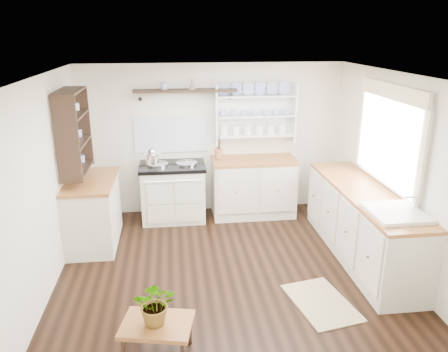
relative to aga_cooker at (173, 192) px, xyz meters
The scene contains 19 objects.
floor 1.75m from the aga_cooker, 68.11° to the right, with size 4.00×3.80×0.01m, color black.
wall_back 1.01m from the aga_cooker, 27.65° to the left, with size 4.00×0.02×2.30m, color silver.
wall_right 3.14m from the aga_cooker, 30.82° to the right, with size 0.02×3.80×2.30m, color silver.
wall_left 2.20m from the aga_cooker, 131.10° to the right, with size 0.02×3.80×2.30m, color silver.
ceiling 2.51m from the aga_cooker, 68.11° to the right, with size 4.00×3.80×0.01m, color white.
window 3.15m from the aga_cooker, 28.83° to the right, with size 0.08×1.55×1.22m.
aga_cooker is the anchor object (origin of this frame).
back_cabinets 1.23m from the aga_cooker, ahead, with size 1.27×0.63×0.90m.
right_cabinets 2.76m from the aga_cooker, 32.24° to the right, with size 0.62×2.43×0.90m.
belfast_sink 3.24m from the aga_cooker, 43.60° to the right, with size 0.55×0.60×0.45m.
left_cabinets 1.26m from the aga_cooker, 147.94° to the right, with size 0.62×1.13×0.90m.
plate_rack 1.72m from the aga_cooker, 12.92° to the left, with size 1.20×0.22×0.90m.
high_shelf 1.50m from the aga_cooker, 41.98° to the left, with size 1.50×0.29×0.16m.
left_shelving 1.77m from the aga_cooker, 151.03° to the right, with size 0.28×0.80×1.05m, color black.
kettle 0.67m from the aga_cooker, 156.86° to the right, with size 0.18×0.18×0.22m, color silver, non-canonical shape.
utensil_crock 0.89m from the aga_cooker, ahead, with size 0.12×0.12×0.14m, color #955836.
center_table 2.98m from the aga_cooker, 93.46° to the right, with size 0.69×0.55×0.33m.
potted_plant 2.98m from the aga_cooker, 93.46° to the right, with size 0.36×0.31×0.40m, color #3F7233.
floor_rug 2.88m from the aga_cooker, 57.79° to the right, with size 0.55×0.85×0.02m, color olive.
Camera 1 is at (-0.62, -4.64, 2.75)m, focal length 35.00 mm.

